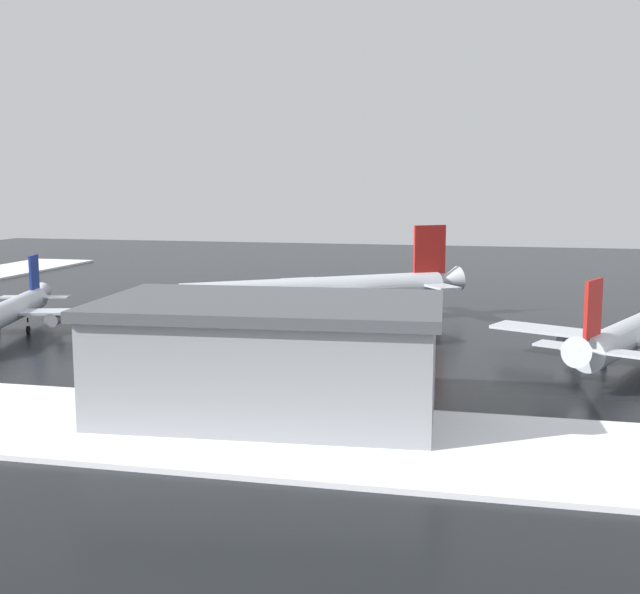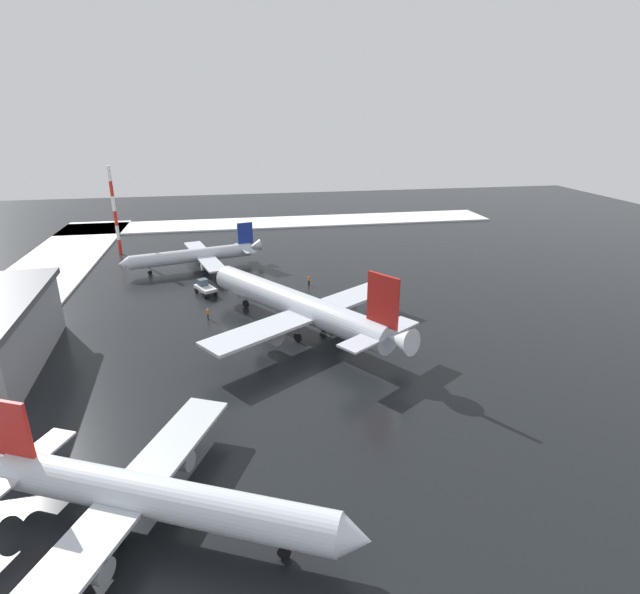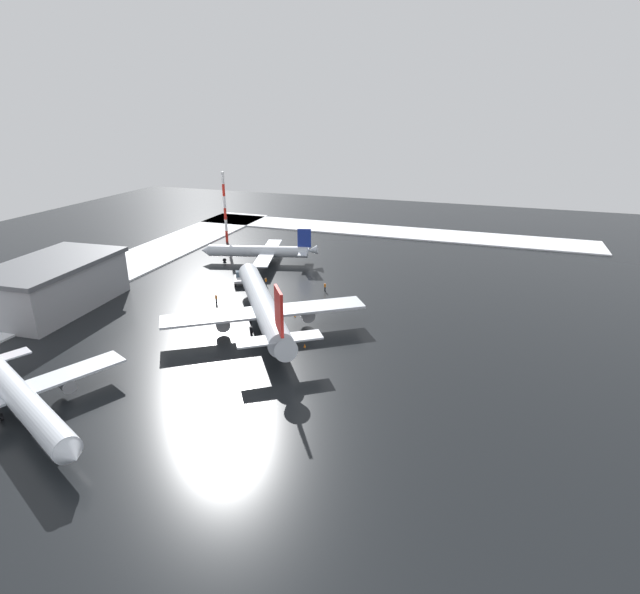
# 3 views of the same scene
# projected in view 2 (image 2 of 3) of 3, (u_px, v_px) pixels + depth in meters

# --- Properties ---
(ground_plane) EXTENTS (240.00, 240.00, 0.00)m
(ground_plane) POSITION_uv_depth(u_px,v_px,m) (331.00, 314.00, 76.87)
(ground_plane) COLOR black
(snow_bank_left) EXTENTS (14.00, 116.00, 0.37)m
(snow_bank_left) POSITION_uv_depth(u_px,v_px,m) (284.00, 222.00, 138.52)
(snow_bank_left) COLOR white
(snow_bank_left) RESTS_ON ground_plane
(airplane_distant_tail) EXTENTS (34.74, 29.88, 11.82)m
(airplane_distant_tail) POSITION_uv_depth(u_px,v_px,m) (299.00, 306.00, 69.41)
(airplane_distant_tail) COLOR silver
(airplane_distant_tail) RESTS_ON ground_plane
(airplane_foreground_jet) EXTENTS (25.20, 29.66, 9.36)m
(airplane_foreground_jet) POSITION_uv_depth(u_px,v_px,m) (152.00, 497.00, 36.25)
(airplane_foreground_jet) COLOR silver
(airplane_foreground_jet) RESTS_ON ground_plane
(airplane_parked_portside) EXTENTS (23.04, 27.43, 8.27)m
(airplane_parked_portside) POSITION_uv_depth(u_px,v_px,m) (196.00, 255.00, 97.63)
(airplane_parked_portside) COLOR silver
(airplane_parked_portside) RESTS_ON ground_plane
(pushback_tug) EXTENTS (5.10, 4.08, 2.50)m
(pushback_tug) POSITION_uv_depth(u_px,v_px,m) (205.00, 287.00, 84.57)
(pushback_tug) COLOR silver
(pushback_tug) RESTS_ON ground_plane
(ground_crew_near_tug) EXTENTS (0.36, 0.36, 1.71)m
(ground_crew_near_tug) POSITION_uv_depth(u_px,v_px,m) (238.00, 285.00, 86.30)
(ground_crew_near_tug) COLOR black
(ground_crew_near_tug) RESTS_ON ground_plane
(ground_crew_by_nose_gear) EXTENTS (0.36, 0.36, 1.71)m
(ground_crew_by_nose_gear) POSITION_uv_depth(u_px,v_px,m) (309.00, 280.00, 89.10)
(ground_crew_by_nose_gear) COLOR black
(ground_crew_by_nose_gear) RESTS_ON ground_plane
(ground_crew_mid_apron) EXTENTS (0.36, 0.36, 1.71)m
(ground_crew_mid_apron) POSITION_uv_depth(u_px,v_px,m) (208.00, 313.00, 74.53)
(ground_crew_mid_apron) COLOR black
(ground_crew_mid_apron) RESTS_ON ground_plane
(antenna_mast) EXTENTS (0.70, 0.70, 18.73)m
(antenna_mast) POSITION_uv_depth(u_px,v_px,m) (115.00, 211.00, 105.59)
(antenna_mast) COLOR red
(antenna_mast) RESTS_ON ground_plane
(traffic_cone_near_nose) EXTENTS (0.36, 0.36, 0.55)m
(traffic_cone_near_nose) POSITION_uv_depth(u_px,v_px,m) (245.00, 333.00, 69.65)
(traffic_cone_near_nose) COLOR orange
(traffic_cone_near_nose) RESTS_ON ground_plane
(traffic_cone_mid_line) EXTENTS (0.36, 0.36, 0.55)m
(traffic_cone_mid_line) POSITION_uv_depth(u_px,v_px,m) (317.00, 313.00, 76.28)
(traffic_cone_mid_line) COLOR orange
(traffic_cone_mid_line) RESTS_ON ground_plane
(traffic_cone_wingtip_side) EXTENTS (0.36, 0.36, 0.55)m
(traffic_cone_wingtip_side) POSITION_uv_depth(u_px,v_px,m) (372.00, 340.00, 67.51)
(traffic_cone_wingtip_side) COLOR orange
(traffic_cone_wingtip_side) RESTS_ON ground_plane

